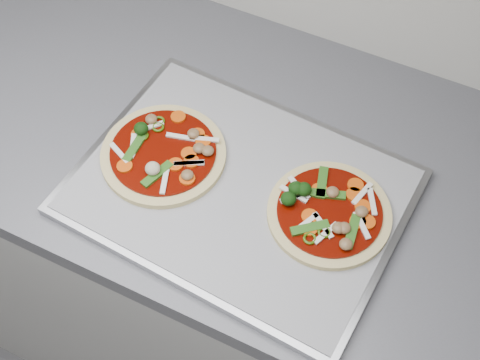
% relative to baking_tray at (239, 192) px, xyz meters
% --- Properties ---
extents(base_cabinet, '(3.60, 0.60, 0.86)m').
position_rel_baking_tray_xyz_m(base_cabinet, '(0.06, 0.08, -0.48)').
color(base_cabinet, beige).
rests_on(base_cabinet, ground).
extents(countertop, '(3.60, 0.60, 0.04)m').
position_rel_baking_tray_xyz_m(countertop, '(0.06, 0.08, -0.03)').
color(countertop, slate).
rests_on(countertop, base_cabinet).
extents(baking_tray, '(0.52, 0.40, 0.02)m').
position_rel_baking_tray_xyz_m(baking_tray, '(0.00, 0.00, 0.00)').
color(baking_tray, '#96969B').
rests_on(baking_tray, countertop).
extents(parchment, '(0.50, 0.38, 0.00)m').
position_rel_baking_tray_xyz_m(parchment, '(0.00, 0.00, 0.01)').
color(parchment, '#9B9A9F').
rests_on(parchment, baking_tray).
extents(pizza_left, '(0.20, 0.20, 0.03)m').
position_rel_baking_tray_xyz_m(pizza_left, '(-0.14, 0.00, 0.02)').
color(pizza_left, beige).
rests_on(pizza_left, parchment).
extents(pizza_right, '(0.25, 0.25, 0.03)m').
position_rel_baking_tray_xyz_m(pizza_right, '(0.14, 0.01, 0.02)').
color(pizza_right, beige).
rests_on(pizza_right, parchment).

